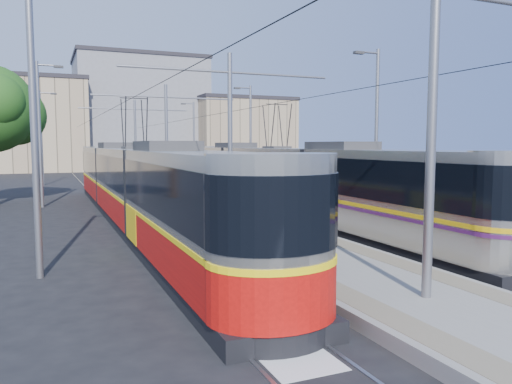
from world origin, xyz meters
name	(u,v)px	position (x,y,z in m)	size (l,w,h in m)	color
ground	(327,268)	(0.00, 0.00, 0.00)	(160.00, 160.00, 0.00)	black
platform	(179,201)	(0.00, 17.00, 0.15)	(4.00, 50.00, 0.30)	gray
tactile_strip_left	(155,199)	(-1.45, 17.00, 0.30)	(0.70, 50.00, 0.01)	gray
tactile_strip_right	(202,197)	(1.45, 17.00, 0.30)	(0.70, 50.00, 0.01)	gray
rails	(179,203)	(0.00, 17.00, 0.02)	(8.71, 70.00, 0.03)	gray
track_arrow	(249,318)	(-3.60, -3.00, 0.01)	(1.20, 5.00, 0.01)	silver
tram_left	(136,185)	(-3.60, 10.36, 1.71)	(2.43, 30.80, 5.50)	black
tram_right	(277,177)	(3.60, 10.97, 1.86)	(2.43, 29.92, 5.50)	black
catenary	(191,125)	(0.00, 14.15, 4.52)	(9.20, 70.00, 7.00)	gray
street_lamps	(163,134)	(0.00, 21.00, 4.18)	(15.18, 38.22, 8.00)	gray
shelter	(208,179)	(0.43, 12.62, 1.68)	(0.94, 1.31, 2.64)	black
building_left	(21,125)	(-10.00, 60.00, 6.05)	(16.32, 12.24, 12.08)	tan
building_centre	(140,113)	(6.00, 64.00, 8.10)	(18.36, 14.28, 16.18)	gray
building_right	(242,133)	(20.00, 58.00, 5.19)	(14.28, 10.20, 10.35)	tan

